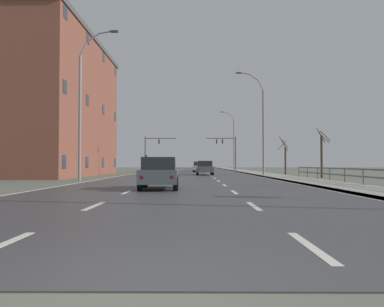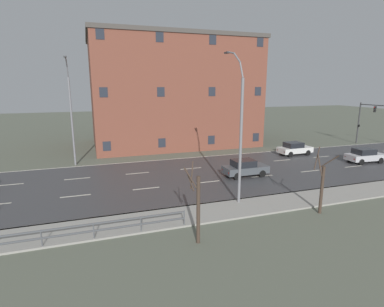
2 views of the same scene
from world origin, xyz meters
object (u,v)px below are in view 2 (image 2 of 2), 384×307
Objects in this scene: car_far_left at (245,168)px; car_mid_centre at (365,155)px; car_near_left at (294,148)px; brick_building at (172,92)px; traffic_signal_left at (365,117)px; street_lamp_midground at (240,131)px; street_lamp_left_bank at (71,115)px.

car_far_left is 14.81m from car_mid_centre.
brick_building is at bearing -138.70° from car_near_left.
car_mid_centre is (-0.39, 14.81, 0.00)m from car_far_left.
car_far_left is 0.18× the size of brick_building.
car_far_left is at bearing -69.77° from traffic_signal_left.
car_mid_centre is at bearing 91.00° from car_far_left.
street_lamp_midground is 0.97× the size of street_lamp_left_bank.
car_far_left is 19.71m from brick_building.
brick_building reaches higher than car_far_left.
street_lamp_left_bank is at bearing -121.92° from car_far_left.
street_lamp_left_bank reaches higher than street_lamp_midground.
car_near_left is at bearing 120.69° from car_far_left.
brick_building is at bearing -174.79° from car_far_left.
street_lamp_left_bank is 16.26m from brick_building.
street_lamp_left_bank is 2.62× the size of car_near_left.
street_lamp_midground is at bearing -51.43° from car_near_left.
car_mid_centre is (5.63, 4.86, 0.00)m from car_near_left.
street_lamp_midground is 18.43m from car_near_left.
street_lamp_left_bank is 1.85× the size of traffic_signal_left.
car_mid_centre is at bearing -46.27° from traffic_signal_left.
brick_building reaches higher than car_near_left.
street_lamp_left_bank is 31.39m from car_mid_centre.
street_lamp_left_bank is 18.14m from car_far_left.
traffic_signal_left is 14.08m from car_near_left.
traffic_signal_left is 27.35m from brick_building.
street_lamp_midground reaches higher than car_mid_centre.
brick_building is (-9.86, -25.28, 3.43)m from traffic_signal_left.
street_lamp_midground is at bearing 37.47° from street_lamp_left_bank.
street_lamp_midground is at bearing -33.35° from car_far_left.
traffic_signal_left is at bearing 109.73° from car_far_left.
street_lamp_left_bank is 0.49× the size of brick_building.
car_near_left is (-6.02, 9.94, 0.00)m from car_far_left.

